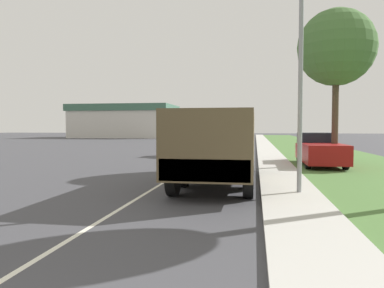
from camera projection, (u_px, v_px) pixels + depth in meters
ground_plane at (224, 146)px, 41.18m from camera, size 180.00×180.00×0.00m
lane_centre_stripe at (224, 146)px, 41.18m from camera, size 0.12×120.00×0.00m
sidewalk_right at (265, 146)px, 40.43m from camera, size 1.80×120.00×0.12m
grass_strip_right at (307, 147)px, 39.70m from camera, size 7.00×120.00×0.02m
military_truck at (218, 142)px, 13.67m from camera, size 2.57×7.94×2.61m
car_nearest_ahead at (186, 145)px, 27.31m from camera, size 1.76×4.03×1.73m
car_second_ahead at (210, 139)px, 41.86m from camera, size 1.78×4.57×1.73m
car_third_ahead at (242, 136)px, 56.29m from camera, size 1.83×4.77×1.59m
car_fourth_ahead at (228, 134)px, 71.47m from camera, size 1.86×4.28×1.65m
pickup_truck at (319, 150)px, 20.60m from camera, size 2.03×5.74×1.76m
lamp_post at (295, 36)px, 11.25m from camera, size 1.69×0.24×8.07m
tree_mid_right at (336, 48)px, 19.62m from camera, size 4.02×4.02×8.28m
building_distant at (125, 121)px, 75.79m from camera, size 20.14×12.51×6.54m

